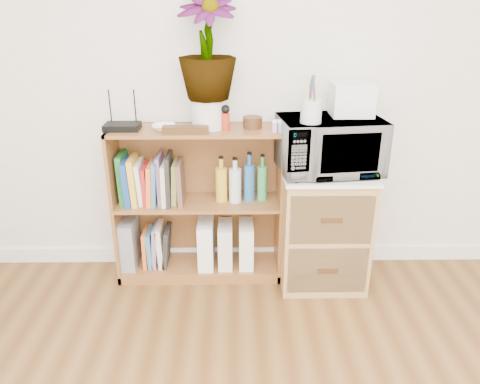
{
  "coord_description": "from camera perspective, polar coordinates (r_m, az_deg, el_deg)",
  "views": [
    {
      "loc": [
        -0.13,
        -0.49,
        1.64
      ],
      "look_at": [
        -0.1,
        1.95,
        0.62
      ],
      "focal_mm": 35.0,
      "sensor_mm": 36.0,
      "label": 1
    }
  ],
  "objects": [
    {
      "name": "paint_jars",
      "position": [
        2.6,
        4.98,
        7.79
      ],
      "size": [
        0.1,
        0.04,
        0.05
      ],
      "primitive_type": "cube",
      "color": "pink",
      "rests_on": "bookshelf"
    },
    {
      "name": "wooden_bowl",
      "position": [
        2.69,
        1.54,
        8.47
      ],
      "size": [
        0.11,
        0.11,
        0.06
      ],
      "primitive_type": "cylinder",
      "color": "#3A2410",
      "rests_on": "bookshelf"
    },
    {
      "name": "cookbooks",
      "position": [
        2.82,
        -10.79,
        1.37
      ],
      "size": [
        0.38,
        0.2,
        0.3
      ],
      "color": "#1E702B",
      "rests_on": "bookshelf"
    },
    {
      "name": "pen_cup",
      "position": [
        2.51,
        8.67,
        9.72
      ],
      "size": [
        0.11,
        0.11,
        0.12
      ],
      "primitive_type": "cylinder",
      "color": "silver",
      "rests_on": "microwave"
    },
    {
      "name": "skirting_board",
      "position": [
        3.16,
        1.77,
        -7.52
      ],
      "size": [
        4.0,
        0.02,
        0.1
      ],
      "primitive_type": "cube",
      "color": "white",
      "rests_on": "ground"
    },
    {
      "name": "small_appliance",
      "position": [
        2.71,
        13.48,
        10.91
      ],
      "size": [
        0.22,
        0.19,
        0.18
      ],
      "primitive_type": "cube",
      "color": "white",
      "rests_on": "microwave"
    },
    {
      "name": "lower_books",
      "position": [
        3.01,
        -10.07,
        -6.42
      ],
      "size": [
        0.17,
        0.19,
        0.27
      ],
      "color": "#D86026",
      "rests_on": "bookshelf"
    },
    {
      "name": "trinket_box",
      "position": [
        2.59,
        -6.65,
        7.55
      ],
      "size": [
        0.25,
        0.06,
        0.04
      ],
      "primitive_type": "cube",
      "color": "#331E0E",
      "rests_on": "bookshelf"
    },
    {
      "name": "potted_plant",
      "position": [
        2.63,
        -4.06,
        17.3
      ],
      "size": [
        0.32,
        0.32,
        0.57
      ],
      "primitive_type": "imported",
      "color": "#2D6829",
      "rests_on": "plant_pot"
    },
    {
      "name": "plant_pot",
      "position": [
        2.69,
        -3.85,
        9.52
      ],
      "size": [
        0.19,
        0.19,
        0.16
      ],
      "primitive_type": "cylinder",
      "color": "silver",
      "rests_on": "bookshelf"
    },
    {
      "name": "router",
      "position": [
        2.73,
        -14.15,
        7.74
      ],
      "size": [
        0.2,
        0.13,
        0.04
      ],
      "primitive_type": "cube",
      "color": "black",
      "rests_on": "bookshelf"
    },
    {
      "name": "liquor_bottles",
      "position": [
        2.78,
        0.04,
        1.52
      ],
      "size": [
        0.31,
        0.07,
        0.29
      ],
      "color": "gold",
      "rests_on": "bookshelf"
    },
    {
      "name": "magazine_holder_left",
      "position": [
        2.95,
        -4.16,
        -6.19
      ],
      "size": [
        0.09,
        0.24,
        0.3
      ],
      "primitive_type": "cube",
      "color": "white",
      "rests_on": "bookshelf"
    },
    {
      "name": "bookshelf",
      "position": [
        2.85,
        -5.06,
        -1.56
      ],
      "size": [
        1.0,
        0.3,
        0.95
      ],
      "primitive_type": "cube",
      "color": "brown",
      "rests_on": "ground"
    },
    {
      "name": "magazine_holder_right",
      "position": [
        2.95,
        0.74,
        -6.34
      ],
      "size": [
        0.09,
        0.22,
        0.28
      ],
      "primitive_type": "cube",
      "color": "white",
      "rests_on": "bookshelf"
    },
    {
      "name": "magazine_holder_mid",
      "position": [
        2.95,
        -1.8,
        -6.36
      ],
      "size": [
        0.09,
        0.22,
        0.28
      ],
      "primitive_type": "cube",
      "color": "silver",
      "rests_on": "bookshelf"
    },
    {
      "name": "file_box",
      "position": [
        3.03,
        -13.29,
        -5.91
      ],
      "size": [
        0.09,
        0.25,
        0.31
      ],
      "primitive_type": "cube",
      "color": "gray",
      "rests_on": "bookshelf"
    },
    {
      "name": "wicker_unit",
      "position": [
        2.88,
        10.02,
        -4.34
      ],
      "size": [
        0.5,
        0.45,
        0.7
      ],
      "primitive_type": "cube",
      "color": "#9E7542",
      "rests_on": "ground"
    },
    {
      "name": "white_bowl",
      "position": [
        2.68,
        -9.29,
        7.8
      ],
      "size": [
        0.13,
        0.13,
        0.03
      ],
      "primitive_type": "imported",
      "color": "white",
      "rests_on": "bookshelf"
    },
    {
      "name": "kokeshi_doll",
      "position": [
        2.63,
        -1.76,
        8.56
      ],
      "size": [
        0.04,
        0.04,
        0.1
      ],
      "primitive_type": "cylinder",
      "color": "#B32A16",
      "rests_on": "bookshelf"
    },
    {
      "name": "microwave",
      "position": [
        2.67,
        10.82,
        5.62
      ],
      "size": [
        0.6,
        0.44,
        0.31
      ],
      "primitive_type": "imported",
      "rotation": [
        0.0,
        0.0,
        0.12
      ],
      "color": "silver",
      "rests_on": "wicker_unit"
    }
  ]
}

